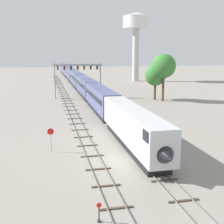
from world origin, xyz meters
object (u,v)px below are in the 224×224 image
object	(u,v)px
stop_sign	(51,137)
trackside_tree_mid	(155,75)
passenger_train	(76,79)
trackside_tree_left	(164,66)
signal_gantry	(78,72)
water_tower	(136,27)
switch_stand	(99,215)

from	to	relation	value
stop_sign	trackside_tree_mid	size ratio (longest dim) A/B	0.34
passenger_train	trackside_tree_mid	xyz separation A→B (m)	(15.79, -32.74, 3.31)
stop_sign	trackside_tree_left	size ratio (longest dim) A/B	0.26
signal_gantry	water_tower	world-z (taller)	water_tower
passenger_train	trackside_tree_left	distance (m)	39.36
signal_gantry	switch_stand	size ratio (longest dim) A/B	8.29
water_tower	stop_sign	xyz separation A→B (m)	(-34.75, -81.19, -18.90)
water_tower	trackside_tree_mid	xyz separation A→B (m)	(-8.96, -46.34, -14.85)
trackside_tree_left	trackside_tree_mid	xyz separation A→B (m)	(-1.15, 2.33, -2.32)
switch_stand	trackside_tree_left	bearing A→B (deg)	63.69
stop_sign	signal_gantry	bearing A→B (deg)	79.46
trackside_tree_left	trackside_tree_mid	distance (m)	3.49
signal_gantry	trackside_tree_left	size ratio (longest dim) A/B	1.09
passenger_train	switch_stand	world-z (taller)	passenger_train
water_tower	stop_sign	distance (m)	90.32
water_tower	switch_stand	bearing A→B (deg)	-108.13
water_tower	switch_stand	world-z (taller)	water_tower
water_tower	trackside_tree_left	bearing A→B (deg)	-99.11
passenger_train	stop_sign	world-z (taller)	passenger_train
water_tower	passenger_train	bearing A→B (deg)	-151.22
signal_gantry	trackside_tree_left	xyz separation A→B (m)	(19.19, -9.11, 1.67)
passenger_train	signal_gantry	distance (m)	26.36
passenger_train	signal_gantry	world-z (taller)	signal_gantry
trackside_tree_left	stop_sign	bearing A→B (deg)	-129.64
switch_stand	trackside_tree_left	world-z (taller)	trackside_tree_left
signal_gantry	stop_sign	world-z (taller)	signal_gantry
signal_gantry	stop_sign	size ratio (longest dim) A/B	4.20
switch_stand	signal_gantry	bearing A→B (deg)	85.20
water_tower	stop_sign	bearing A→B (deg)	-113.17
passenger_train	signal_gantry	bearing A→B (deg)	-94.95
signal_gantry	trackside_tree_mid	bearing A→B (deg)	-20.59
switch_stand	trackside_tree_mid	distance (m)	56.12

